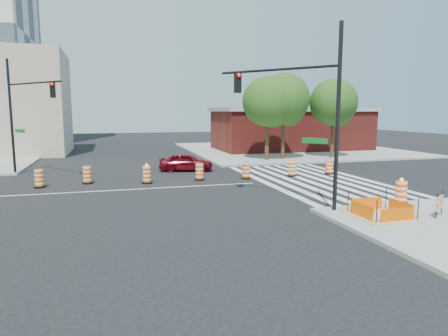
# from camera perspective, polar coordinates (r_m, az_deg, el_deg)

# --- Properties ---
(ground) EXTENTS (120.00, 120.00, 0.00)m
(ground) POSITION_cam_1_polar(r_m,az_deg,el_deg) (22.22, -13.10, -3.01)
(ground) COLOR black
(ground) RESTS_ON ground
(sidewalk_ne) EXTENTS (22.00, 22.00, 0.15)m
(sidewalk_ne) POSITION_cam_1_polar(r_m,az_deg,el_deg) (44.31, 9.47, 2.63)
(sidewalk_ne) COLOR gray
(sidewalk_ne) RESTS_ON ground
(crosswalk_east) EXTENTS (6.75, 13.50, 0.01)m
(crosswalk_east) POSITION_cam_1_polar(r_m,az_deg,el_deg) (25.23, 12.58, -1.67)
(crosswalk_east) COLOR silver
(crosswalk_east) RESTS_ON ground
(lane_centerline) EXTENTS (14.00, 0.12, 0.01)m
(lane_centerline) POSITION_cam_1_polar(r_m,az_deg,el_deg) (22.22, -13.10, -3.00)
(lane_centerline) COLOR silver
(lane_centerline) RESTS_ON ground
(excavation_pit) EXTENTS (2.20, 2.20, 0.90)m
(excavation_pit) POSITION_cam_1_polar(r_m,az_deg,el_deg) (16.75, 21.53, -6.21)
(excavation_pit) COLOR tan
(excavation_pit) RESTS_ON ground
(brick_storefront) EXTENTS (16.50, 8.50, 4.60)m
(brick_storefront) POSITION_cam_1_polar(r_m,az_deg,el_deg) (44.16, 9.53, 5.53)
(brick_storefront) COLOR maroon
(brick_storefront) RESTS_ON ground
(red_coupe) EXTENTS (4.02, 2.39, 1.28)m
(red_coupe) POSITION_cam_1_polar(r_m,az_deg,el_deg) (28.42, -5.45, 0.86)
(red_coupe) COLOR #5F0810
(red_coupe) RESTS_ON ground
(signal_pole_se) EXTENTS (3.68, 4.52, 7.54)m
(signal_pole_se) POSITION_cam_1_polar(r_m,az_deg,el_deg) (17.36, 11.05, 9.38)
(signal_pole_se) COLOR black
(signal_pole_se) RESTS_ON ground
(signal_pole_nw) EXTENTS (3.74, 4.38, 7.45)m
(signal_pole_nw) POSITION_cam_1_polar(r_m,az_deg,el_deg) (28.61, -26.73, 8.00)
(signal_pole_nw) COLOR black
(signal_pole_nw) RESTS_ON ground
(pit_drum) EXTENTS (0.60, 0.60, 1.19)m
(pit_drum) POSITION_cam_1_polar(r_m,az_deg,el_deg) (19.12, 23.95, -3.33)
(pit_drum) COLOR black
(pit_drum) RESTS_ON ground
(barricade) EXTENTS (0.73, 0.48, 0.99)m
(barricade) POSITION_cam_1_polar(r_m,az_deg,el_deg) (17.53, 28.42, -4.42)
(barricade) COLOR #FF5405
(barricade) RESTS_ON ground
(tree_north_c) EXTENTS (4.18, 4.18, 7.11)m
(tree_north_c) POSITION_cam_1_polar(r_m,az_deg,el_deg) (33.80, 6.28, 9.01)
(tree_north_c) COLOR #382314
(tree_north_c) RESTS_ON ground
(tree_north_d) EXTENTS (4.37, 4.37, 7.42)m
(tree_north_d) POSITION_cam_1_polar(r_m,az_deg,el_deg) (34.51, 8.56, 9.30)
(tree_north_d) COLOR #382314
(tree_north_d) RESTS_ON ground
(tree_north_e) EXTENTS (4.15, 4.15, 7.06)m
(tree_north_e) POSITION_cam_1_polar(r_m,az_deg,el_deg) (36.76, 15.40, 8.64)
(tree_north_e) COLOR #382314
(tree_north_e) RESTS_ON ground
(median_drum_2) EXTENTS (0.60, 0.60, 1.02)m
(median_drum_2) POSITION_cam_1_polar(r_m,az_deg,el_deg) (24.34, -24.89, -1.45)
(median_drum_2) COLOR black
(median_drum_2) RESTS_ON ground
(median_drum_3) EXTENTS (0.60, 0.60, 1.02)m
(median_drum_3) POSITION_cam_1_polar(r_m,az_deg,el_deg) (24.64, -18.96, -1.03)
(median_drum_3) COLOR black
(median_drum_3) RESTS_ON ground
(median_drum_4) EXTENTS (0.60, 0.60, 1.18)m
(median_drum_4) POSITION_cam_1_polar(r_m,az_deg,el_deg) (23.81, -10.96, -1.02)
(median_drum_4) COLOR black
(median_drum_4) RESTS_ON ground
(median_drum_5) EXTENTS (0.60, 0.60, 1.02)m
(median_drum_5) POSITION_cam_1_polar(r_m,az_deg,el_deg) (24.51, -3.51, -0.65)
(median_drum_5) COLOR black
(median_drum_5) RESTS_ON ground
(median_drum_6) EXTENTS (0.60, 0.60, 1.02)m
(median_drum_6) POSITION_cam_1_polar(r_m,az_deg,el_deg) (25.04, 3.14, -0.46)
(median_drum_6) COLOR black
(median_drum_6) RESTS_ON ground
(median_drum_7) EXTENTS (0.60, 0.60, 1.02)m
(median_drum_7) POSITION_cam_1_polar(r_m,az_deg,el_deg) (26.31, 9.72, -0.15)
(median_drum_7) COLOR black
(median_drum_7) RESTS_ON ground
(median_drum_8) EXTENTS (0.60, 0.60, 1.02)m
(median_drum_8) POSITION_cam_1_polar(r_m,az_deg,el_deg) (27.75, 14.83, 0.12)
(median_drum_8) COLOR black
(median_drum_8) RESTS_ON ground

